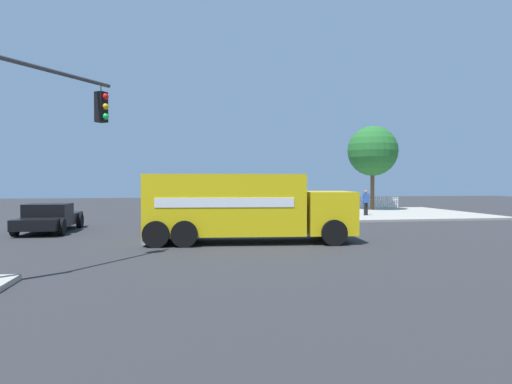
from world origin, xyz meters
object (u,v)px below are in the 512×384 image
object	(u,v)px
traffic_light_primary	(25,127)
pickup_black	(50,217)
pedestrian_near_corner	(366,201)
shade_tree_near	(373,151)
delivery_truck	(243,207)

from	to	relation	value
traffic_light_primary	pickup_black	bearing A→B (deg)	-77.93
pedestrian_near_corner	shade_tree_near	xyz separation A→B (m)	(-2.99, -5.66, 3.80)
pickup_black	traffic_light_primary	bearing A→B (deg)	102.07
pedestrian_near_corner	shade_tree_near	world-z (taller)	shade_tree_near
traffic_light_primary	shade_tree_near	size ratio (longest dim) A/B	0.82
pickup_black	pedestrian_near_corner	size ratio (longest dim) A/B	3.04
pedestrian_near_corner	shade_tree_near	size ratio (longest dim) A/B	0.25
traffic_light_primary	pedestrian_near_corner	size ratio (longest dim) A/B	3.26
delivery_truck	pickup_black	distance (m)	10.31
shade_tree_near	pedestrian_near_corner	bearing A→B (deg)	62.17
traffic_light_primary	pickup_black	world-z (taller)	traffic_light_primary
traffic_light_primary	shade_tree_near	xyz separation A→B (m)	(-19.49, -22.23, 1.04)
pedestrian_near_corner	shade_tree_near	distance (m)	7.44
pickup_black	shade_tree_near	distance (m)	24.97
delivery_truck	traffic_light_primary	world-z (taller)	traffic_light_primary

